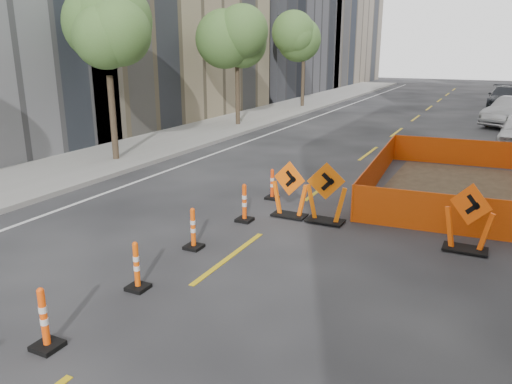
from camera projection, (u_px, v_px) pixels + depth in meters
The scene contains 16 objects.
ground_plane at pixel (96, 357), 7.25m from camera, with size 140.00×140.00×0.00m, color black.
sidewalk_left at pixel (137, 150), 21.38m from camera, with size 4.00×90.00×0.15m, color gray.
bld_left_d at pixel (253, 16), 46.24m from camera, with size 12.00×16.00×14.00m, color #4C4C51.
tree_l_b at pixel (107, 41), 18.15m from camera, with size 2.80×2.80×5.95m.
tree_l_c at pixel (237, 43), 26.76m from camera, with size 2.80×2.80×5.95m.
tree_l_d at pixel (304, 44), 35.37m from camera, with size 2.80×2.80×5.95m.
channelizer_2 at pixel (44, 318), 7.33m from camera, with size 0.39×0.39×1.00m, color #FF4D0A, non-canonical shape.
channelizer_3 at pixel (137, 266), 9.15m from camera, with size 0.37×0.37×0.95m, color #EF540A, non-canonical shape.
channelizer_4 at pixel (193, 228), 11.02m from camera, with size 0.38×0.38×0.95m, color #F1520A, non-canonical shape.
channelizer_5 at pixel (244, 203), 12.75m from camera, with size 0.39×0.39×1.00m, color #E94909, non-canonical shape.
channelizer_6 at pixel (272, 184), 14.65m from camera, with size 0.36×0.36×0.91m, color #FA3F0A, non-canonical shape.
chevron_sign_left at pixel (290, 189), 13.02m from camera, with size 1.01×0.60×1.51m, color #FF620A, non-canonical shape.
chevron_sign_center at pixel (326, 193), 12.57m from camera, with size 1.06×0.63×1.59m, color #E35F09, non-canonical shape.
chevron_sign_right at pixel (469, 218), 10.80m from camera, with size 1.04×0.62×1.56m, color #E34B09, non-canonical shape.
safety_fence at pixel (454, 176), 15.39m from camera, with size 4.66×7.94×0.99m, color #F55A0C, non-canonical shape.
parked_car_far at pixel (505, 98), 35.68m from camera, with size 2.26×5.56×1.61m, color black.
Camera 1 is at (4.87, -4.61, 4.35)m, focal length 35.00 mm.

